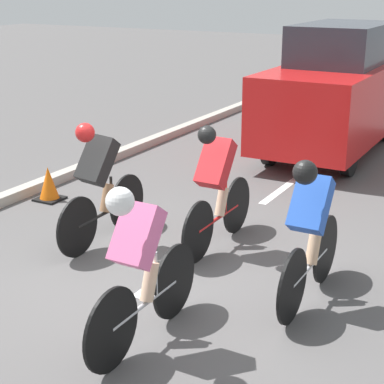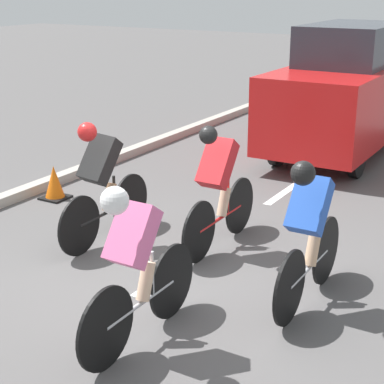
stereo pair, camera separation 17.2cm
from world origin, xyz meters
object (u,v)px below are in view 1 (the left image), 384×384
object	(u,v)px
cyclist_blue	(310,228)
traffic_cone	(49,184)
cyclist_red	(216,185)
cyclist_black	(99,181)
support_car	(338,90)
cyclist_pink	(139,262)

from	to	relation	value
cyclist_blue	traffic_cone	size ratio (longest dim) A/B	3.45
cyclist_red	cyclist_black	world-z (taller)	cyclist_black
cyclist_black	support_car	world-z (taller)	support_car
cyclist_pink	support_car	world-z (taller)	support_car
cyclist_black	support_car	distance (m)	5.72
cyclist_blue	support_car	size ratio (longest dim) A/B	0.38
cyclist_blue	cyclist_red	world-z (taller)	cyclist_red
cyclist_blue	traffic_cone	world-z (taller)	cyclist_blue
cyclist_pink	traffic_cone	world-z (taller)	cyclist_pink
cyclist_black	support_car	xyz separation A→B (m)	(-1.13, -5.59, 0.34)
cyclist_black	cyclist_red	bearing A→B (deg)	-156.41
cyclist_black	traffic_cone	size ratio (longest dim) A/B	3.45
cyclist_blue	cyclist_pink	size ratio (longest dim) A/B	0.99
cyclist_blue	traffic_cone	bearing A→B (deg)	-15.39
cyclist_black	traffic_cone	distance (m)	1.95
cyclist_pink	support_car	bearing A→B (deg)	-85.93
traffic_cone	cyclist_red	bearing A→B (deg)	172.35
cyclist_blue	cyclist_black	bearing A→B (deg)	-5.19
cyclist_red	support_car	bearing A→B (deg)	-88.61
cyclist_pink	cyclist_blue	bearing A→B (deg)	-125.18
support_car	traffic_cone	size ratio (longest dim) A/B	9.00
cyclist_red	cyclist_black	bearing A→B (deg)	23.59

